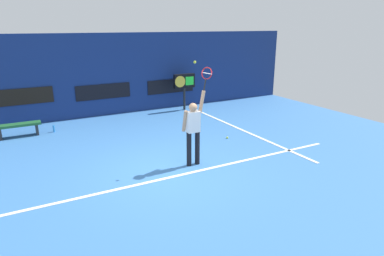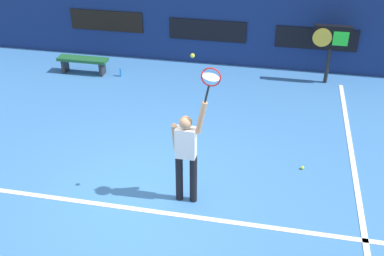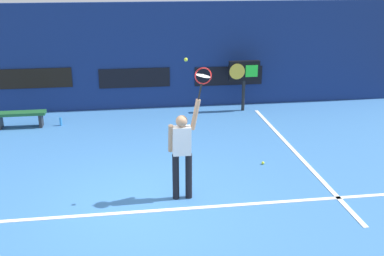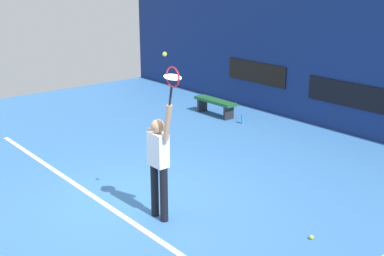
% 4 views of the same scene
% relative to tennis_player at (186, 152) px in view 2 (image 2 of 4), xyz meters
% --- Properties ---
extents(ground_plane, '(18.00, 18.00, 0.00)m').
position_rel_tennis_player_xyz_m(ground_plane, '(-0.73, -0.06, -1.01)').
color(ground_plane, '#3870B2').
extents(back_wall, '(18.00, 0.20, 3.29)m').
position_rel_tennis_player_xyz_m(back_wall, '(-0.73, 6.33, 0.63)').
color(back_wall, navy).
rests_on(back_wall, ground_plane).
extents(sponsor_banner_center, '(2.20, 0.03, 0.60)m').
position_rel_tennis_player_xyz_m(sponsor_banner_center, '(-0.73, 6.21, -0.01)').
color(sponsor_banner_center, black).
extents(sponsor_banner_portside, '(2.20, 0.03, 0.60)m').
position_rel_tennis_player_xyz_m(sponsor_banner_portside, '(-3.73, 6.21, 0.07)').
color(sponsor_banner_portside, black).
extents(sponsor_banner_starboard, '(2.20, 0.03, 0.60)m').
position_rel_tennis_player_xyz_m(sponsor_banner_starboard, '(2.27, 6.21, -0.04)').
color(sponsor_banner_starboard, black).
extents(court_baseline, '(10.00, 0.10, 0.01)m').
position_rel_tennis_player_xyz_m(court_baseline, '(-0.73, -0.45, -1.00)').
color(court_baseline, white).
rests_on(court_baseline, ground_plane).
extents(court_sideline, '(0.10, 7.00, 0.01)m').
position_rel_tennis_player_xyz_m(court_sideline, '(3.01, 1.94, -1.00)').
color(court_sideline, white).
rests_on(court_sideline, ground_plane).
extents(tennis_player, '(0.60, 0.31, 1.99)m').
position_rel_tennis_player_xyz_m(tennis_player, '(0.00, 0.00, 0.00)').
color(tennis_player, black).
rests_on(tennis_player, ground_plane).
extents(tennis_racket, '(0.37, 0.27, 0.62)m').
position_rel_tennis_player_xyz_m(tennis_racket, '(0.39, -0.00, 1.37)').
color(tennis_racket, black).
extents(tennis_ball, '(0.07, 0.07, 0.07)m').
position_rel_tennis_player_xyz_m(tennis_ball, '(0.09, 0.08, 1.69)').
color(tennis_ball, '#CCE033').
extents(scoreboard_clock, '(0.96, 0.20, 1.57)m').
position_rel_tennis_player_xyz_m(scoreboard_clock, '(2.60, 5.56, 0.20)').
color(scoreboard_clock, black).
rests_on(scoreboard_clock, ground_plane).
extents(court_bench, '(1.40, 0.36, 0.45)m').
position_rel_tennis_player_xyz_m(court_bench, '(-3.98, 4.84, -0.67)').
color(court_bench, '#1E592D').
rests_on(court_bench, ground_plane).
extents(water_bottle, '(0.07, 0.07, 0.24)m').
position_rel_tennis_player_xyz_m(water_bottle, '(-2.89, 4.84, -0.89)').
color(water_bottle, '#338CD8').
rests_on(water_bottle, ground_plane).
extents(spare_ball, '(0.07, 0.07, 0.07)m').
position_rel_tennis_player_xyz_m(spare_ball, '(2.02, 1.36, -0.98)').
color(spare_ball, '#CCE033').
rests_on(spare_ball, ground_plane).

